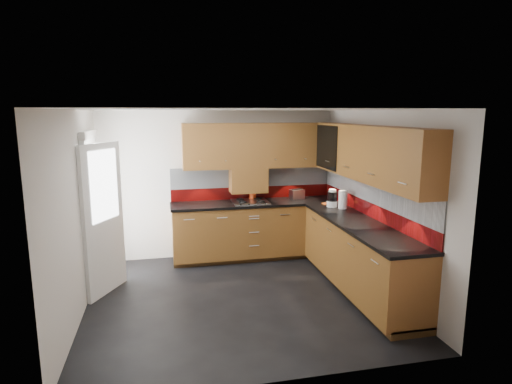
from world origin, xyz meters
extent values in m
cube|color=black|center=(0.00, 0.00, -0.01)|extent=(4.00, 3.80, 0.02)
cube|color=white|center=(0.00, 0.00, 2.45)|extent=(4.00, 3.80, 0.10)
cube|color=beige|center=(0.00, 1.84, 1.20)|extent=(4.00, 0.08, 2.64)
cube|color=beige|center=(0.00, -1.84, 1.20)|extent=(4.00, 0.08, 2.64)
cube|color=beige|center=(-1.94, 0.00, 1.20)|extent=(0.08, 3.80, 2.64)
cube|color=beige|center=(1.94, 0.00, 1.20)|extent=(0.08, 3.80, 2.64)
cube|color=brown|center=(0.55, 1.50, 0.48)|extent=(2.70, 0.60, 0.95)
cube|color=brown|center=(1.60, -0.10, 0.48)|extent=(0.60, 2.60, 0.95)
cube|color=#412812|center=(0.55, 1.53, 0.05)|extent=(2.70, 0.54, 0.10)
cube|color=#412812|center=(1.63, -0.10, 0.05)|extent=(0.54, 2.60, 0.10)
cube|color=black|center=(0.54, 1.49, 0.92)|extent=(2.72, 0.62, 0.04)
cube|color=black|center=(1.59, -0.12, 0.92)|extent=(0.62, 2.60, 0.04)
cube|color=#650A09|center=(0.55, 1.79, 1.04)|extent=(2.70, 0.02, 0.20)
cube|color=#B4B9BD|center=(0.55, 1.79, 1.31)|extent=(2.70, 0.02, 0.34)
cube|color=#650A09|center=(1.89, 0.20, 1.04)|extent=(0.02, 3.20, 0.20)
cube|color=#B4B9BD|center=(1.89, 0.20, 1.31)|extent=(0.02, 3.20, 0.34)
cube|color=brown|center=(0.65, 1.64, 1.84)|extent=(2.50, 0.33, 0.72)
cube|color=brown|center=(1.73, 0.04, 1.84)|extent=(0.33, 2.87, 0.72)
cube|color=silver|center=(0.50, 1.46, 1.63)|extent=(1.80, 0.01, 0.16)
cube|color=silver|center=(1.56, 0.00, 1.63)|extent=(0.01, 2.00, 0.16)
cube|color=brown|center=(0.45, 1.64, 1.28)|extent=(0.60, 0.33, 0.40)
cube|color=black|center=(1.56, 1.07, 1.84)|extent=(0.01, 0.80, 0.66)
cube|color=#FFD18C|center=(1.87, 1.07, 1.84)|extent=(0.01, 0.76, 0.64)
cube|color=black|center=(1.73, 1.07, 1.86)|extent=(0.29, 0.76, 0.01)
cylinder|color=black|center=(1.73, 0.82, 1.96)|extent=(0.07, 0.07, 0.16)
cylinder|color=black|center=(1.73, 0.97, 1.96)|extent=(0.07, 0.07, 0.16)
cylinder|color=white|center=(1.73, 1.12, 1.96)|extent=(0.07, 0.07, 0.16)
cylinder|color=black|center=(1.73, 1.27, 1.96)|extent=(0.07, 0.07, 0.16)
cube|color=white|center=(-1.86, 0.90, 1.02)|extent=(0.06, 0.95, 2.04)
cube|color=white|center=(-1.68, 0.55, 1.00)|extent=(0.42, 0.73, 1.98)
cube|color=white|center=(-1.65, 0.55, 1.45)|extent=(0.28, 0.50, 0.90)
cube|color=silver|center=(0.45, 1.48, 0.95)|extent=(0.57, 0.49, 0.02)
torus|color=black|center=(0.30, 1.36, 0.98)|extent=(0.13, 0.13, 0.02)
torus|color=black|center=(0.60, 1.36, 0.98)|extent=(0.13, 0.13, 0.02)
torus|color=black|center=(0.30, 1.60, 0.98)|extent=(0.13, 0.13, 0.02)
torus|color=black|center=(0.60, 1.60, 0.98)|extent=(0.13, 0.13, 0.02)
cube|color=black|center=(0.45, 1.24, 0.96)|extent=(0.43, 0.04, 0.02)
cylinder|color=red|center=(0.53, 1.66, 1.01)|extent=(0.11, 0.11, 0.13)
cylinder|color=olive|center=(0.53, 1.68, 1.17)|extent=(0.05, 0.02, 0.27)
cylinder|color=olive|center=(0.53, 1.68, 1.16)|extent=(0.05, 0.02, 0.25)
cylinder|color=olive|center=(0.52, 1.68, 1.18)|extent=(0.05, 0.03, 0.29)
cylinder|color=olive|center=(0.54, 1.68, 1.16)|extent=(0.04, 0.04, 0.23)
cylinder|color=olive|center=(0.51, 1.67, 1.17)|extent=(0.03, 0.05, 0.26)
cube|color=silver|center=(1.26, 1.57, 1.02)|extent=(0.25, 0.19, 0.16)
cube|color=black|center=(1.26, 1.57, 1.10)|extent=(0.18, 0.06, 0.01)
cube|color=black|center=(1.26, 1.61, 1.10)|extent=(0.18, 0.06, 0.01)
cylinder|color=white|center=(1.61, 0.89, 0.99)|extent=(0.16, 0.16, 0.09)
cylinder|color=black|center=(1.61, 0.89, 1.10)|extent=(0.15, 0.15, 0.14)
cylinder|color=white|center=(1.61, 0.89, 1.19)|extent=(0.11, 0.11, 0.04)
cylinder|color=white|center=(1.72, 0.74, 1.08)|extent=(0.14, 0.14, 0.27)
cube|color=#D75B17|center=(1.61, 1.08, 0.95)|extent=(0.16, 0.15, 0.02)
camera|label=1|loc=(-0.91, -5.12, 2.37)|focal=30.00mm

